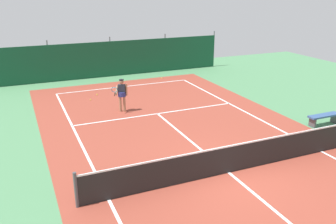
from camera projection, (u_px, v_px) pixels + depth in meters
ground_plane at (228, 173)px, 12.08m from camera, size 36.00×36.00×0.00m
court_surface at (228, 172)px, 12.08m from camera, size 11.02×26.60×0.01m
tennis_net at (229, 159)px, 11.91m from camera, size 10.12×0.10×1.10m
back_fence at (109, 65)px, 25.21m from camera, size 16.30×0.98×2.70m
tennis_player at (122, 93)px, 17.65m from camera, size 0.85×0.64×1.64m
tennis_ball_near_player at (97, 95)px, 20.63m from camera, size 0.07×0.07×0.07m
tennis_ball_midcourt at (162, 78)px, 24.33m from camera, size 0.07×0.07×0.07m
tennis_ball_by_sideline at (90, 100)px, 19.71m from camera, size 0.07×0.07×0.07m
parked_car at (69, 60)px, 26.20m from camera, size 2.43×4.40×1.68m
courtside_bench at (324, 117)px, 16.11m from camera, size 1.60×0.40×0.49m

